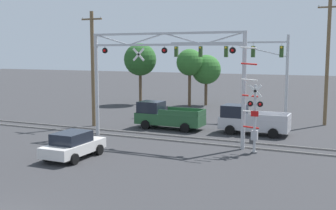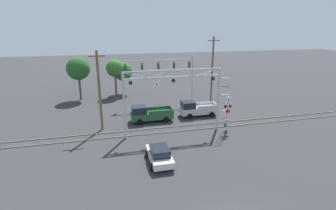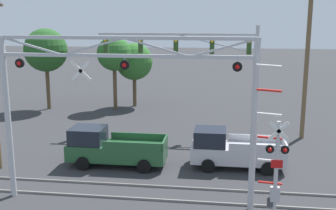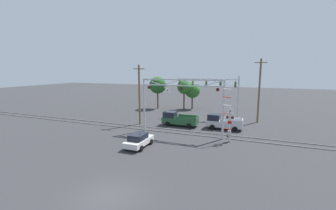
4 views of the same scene
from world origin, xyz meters
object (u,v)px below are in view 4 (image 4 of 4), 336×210
(crossing_signal_mast, at_px, (229,124))
(traffic_signal_span, at_px, (219,88))
(crossing_gantry, at_px, (181,99))
(pickup_truck_following, at_px, (222,122))
(background_tree_beyond_span, at_px, (184,87))
(sedan_waiting, at_px, (139,140))
(utility_pole_right, at_px, (259,90))
(background_tree_far_right_verge, at_px, (158,85))
(background_tree_far_left_verge, at_px, (192,91))
(pickup_truck_lead, at_px, (178,119))
(utility_pole_left, at_px, (139,94))

(crossing_signal_mast, xyz_separation_m, traffic_signal_span, (-3.08, 11.87, 3.03))
(crossing_gantry, distance_m, crossing_signal_mast, 6.55)
(pickup_truck_following, height_order, background_tree_beyond_span, background_tree_beyond_span)
(crossing_gantry, height_order, sedan_waiting, crossing_gantry)
(utility_pole_right, distance_m, background_tree_far_right_verge, 20.73)
(crossing_gantry, xyz_separation_m, background_tree_far_left_verge, (-3.75, 18.99, -0.76))
(crossing_signal_mast, relative_size, pickup_truck_lead, 1.18)
(crossing_gantry, relative_size, crossing_signal_mast, 1.73)
(traffic_signal_span, bearing_deg, background_tree_beyond_span, 141.32)
(pickup_truck_following, xyz_separation_m, sedan_waiting, (-7.29, -10.81, -0.21))
(sedan_waiting, height_order, background_tree_far_right_verge, background_tree_far_right_verge)
(pickup_truck_lead, distance_m, utility_pole_right, 13.41)
(utility_pole_right, xyz_separation_m, background_tree_beyond_span, (-14.20, 6.67, -0.42))
(pickup_truck_lead, distance_m, background_tree_far_right_verge, 15.91)
(utility_pole_left, xyz_separation_m, utility_pole_right, (16.64, 7.84, 0.48))
(sedan_waiting, distance_m, utility_pole_left, 10.89)
(crossing_gantry, xyz_separation_m, pickup_truck_lead, (-1.87, 4.36, -3.70))
(traffic_signal_span, xyz_separation_m, utility_pole_right, (6.17, -0.24, -0.05))
(sedan_waiting, distance_m, background_tree_far_right_verge, 24.58)
(pickup_truck_lead, distance_m, utility_pole_left, 6.88)
(pickup_truck_following, bearing_deg, crossing_gantry, -132.64)
(pickup_truck_lead, xyz_separation_m, utility_pole_left, (-5.68, -1.29, 3.65))
(utility_pole_right, distance_m, background_tree_far_left_verge, 15.21)
(utility_pole_left, xyz_separation_m, background_tree_far_right_verge, (-3.20, 13.87, 0.35))
(pickup_truck_following, bearing_deg, background_tree_beyond_span, 127.10)
(sedan_waiting, xyz_separation_m, utility_pole_left, (-4.75, 9.01, 3.86))
(pickup_truck_lead, bearing_deg, sedan_waiting, -95.17)
(pickup_truck_lead, xyz_separation_m, background_tree_far_left_verge, (-1.87, 14.63, 2.94))
(crossing_signal_mast, bearing_deg, crossing_gantry, 173.04)
(traffic_signal_span, relative_size, pickup_truck_lead, 2.03)
(crossing_signal_mast, distance_m, background_tree_far_left_verge, 22.07)
(crossing_signal_mast, xyz_separation_m, pickup_truck_following, (-1.50, 5.60, -1.15))
(background_tree_far_right_verge, bearing_deg, utility_pole_right, -16.92)
(background_tree_far_left_verge, height_order, background_tree_far_right_verge, background_tree_far_right_verge)
(pickup_truck_following, bearing_deg, pickup_truck_lead, -175.43)
(crossing_signal_mast, relative_size, utility_pole_left, 0.69)
(background_tree_far_left_verge, relative_size, background_tree_far_right_verge, 0.81)
(utility_pole_left, relative_size, background_tree_far_right_verge, 1.32)
(background_tree_beyond_span, distance_m, background_tree_far_right_verge, 5.68)
(utility_pole_left, xyz_separation_m, background_tree_beyond_span, (2.44, 14.50, 0.06))
(utility_pole_right, bearing_deg, background_tree_beyond_span, 154.85)
(pickup_truck_following, relative_size, utility_pole_right, 0.49)
(sedan_waiting, distance_m, utility_pole_right, 21.07)
(utility_pole_left, distance_m, background_tree_beyond_span, 14.70)
(traffic_signal_span, xyz_separation_m, pickup_truck_lead, (-4.78, -6.78, -4.18))
(utility_pole_right, height_order, background_tree_far_left_verge, utility_pole_right)
(sedan_waiting, relative_size, background_tree_far_right_verge, 0.57)
(crossing_gantry, distance_m, traffic_signal_span, 11.53)
(crossing_gantry, relative_size, utility_pole_right, 1.08)
(sedan_waiting, xyz_separation_m, background_tree_far_left_verge, (-0.94, 24.93, 3.15))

